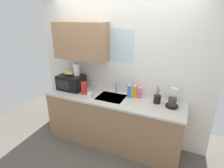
{
  "coord_description": "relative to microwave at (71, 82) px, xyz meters",
  "views": [
    {
      "loc": [
        1.11,
        -2.48,
        2.18
      ],
      "look_at": [
        0.0,
        0.0,
        1.15
      ],
      "focal_mm": 28.53,
      "sensor_mm": 36.0,
      "label": 1
    }
  ],
  "objects": [
    {
      "name": "kitchen_wall_assembly",
      "position": [
        0.73,
        0.26,
        0.32
      ],
      "size": [
        3.15,
        0.42,
        2.5
      ],
      "color": "white",
      "rests_on": "ground"
    },
    {
      "name": "counter_unit",
      "position": [
        0.86,
        -0.05,
        -0.58
      ],
      "size": [
        2.38,
        0.63,
        0.9
      ],
      "color": "#9E7551",
      "rests_on": "ground"
    },
    {
      "name": "sink_faucet",
      "position": [
        0.83,
        0.19,
        -0.04
      ],
      "size": [
        0.03,
        0.03,
        0.19
      ],
      "primitive_type": "cylinder",
      "color": "#B2B5BA",
      "rests_on": "counter_unit"
    },
    {
      "name": "microwave",
      "position": [
        0.0,
        0.0,
        0.0
      ],
      "size": [
        0.46,
        0.35,
        0.27
      ],
      "color": "black",
      "rests_on": "counter_unit"
    },
    {
      "name": "banana_bunch",
      "position": [
        -0.05,
        0.0,
        0.17
      ],
      "size": [
        0.2,
        0.11,
        0.07
      ],
      "primitive_type": "ellipsoid",
      "color": "gold",
      "rests_on": "microwave"
    },
    {
      "name": "paper_towel_roll",
      "position": [
        0.1,
        0.05,
        0.24
      ],
      "size": [
        0.11,
        0.11,
        0.22
      ],
      "primitive_type": "cylinder",
      "color": "white",
      "rests_on": "microwave"
    },
    {
      "name": "coffee_maker",
      "position": [
        1.81,
        0.06,
        -0.03
      ],
      "size": [
        0.19,
        0.21,
        0.28
      ],
      "color": "black",
      "rests_on": "counter_unit"
    },
    {
      "name": "dish_soap_bottle_blue",
      "position": [
        1.11,
        0.1,
        -0.02
      ],
      "size": [
        0.06,
        0.06,
        0.25
      ],
      "color": "blue",
      "rests_on": "counter_unit"
    },
    {
      "name": "dish_soap_bottle_orange",
      "position": [
        1.19,
        0.14,
        -0.02
      ],
      "size": [
        0.07,
        0.07,
        0.24
      ],
      "color": "orange",
      "rests_on": "counter_unit"
    },
    {
      "name": "dish_soap_bottle_pink",
      "position": [
        1.28,
        0.14,
        -0.03
      ],
      "size": [
        0.06,
        0.06,
        0.21
      ],
      "color": "#E55999",
      "rests_on": "counter_unit"
    },
    {
      "name": "cereal_canister",
      "position": [
        0.34,
        -0.1,
        -0.02
      ],
      "size": [
        0.1,
        0.1,
        0.22
      ],
      "primitive_type": "cylinder",
      "color": "red",
      "rests_on": "counter_unit"
    },
    {
      "name": "mug_white",
      "position": [
        0.51,
        -0.19,
        -0.09
      ],
      "size": [
        0.08,
        0.08,
        0.09
      ],
      "primitive_type": "cylinder",
      "color": "white",
      "rests_on": "counter_unit"
    },
    {
      "name": "utensil_crock",
      "position": [
        1.58,
        0.07,
        -0.06
      ],
      "size": [
        0.11,
        0.11,
        0.29
      ],
      "color": "black",
      "rests_on": "counter_unit"
    }
  ]
}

